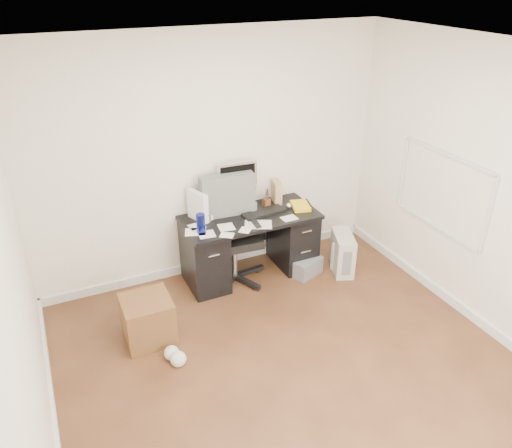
{
  "coord_description": "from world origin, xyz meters",
  "views": [
    {
      "loc": [
        -1.71,
        -2.84,
        3.23
      ],
      "look_at": [
        0.16,
        1.2,
        0.89
      ],
      "focal_mm": 35.0,
      "sensor_mm": 36.0,
      "label": 1
    }
  ],
  "objects_px": {
    "lcd_monitor": "(237,186)",
    "wicker_basket": "(148,319)",
    "keyboard": "(264,212)",
    "office_chair": "(234,233)",
    "pc_tower": "(343,253)",
    "desk": "(250,243)"
  },
  "relations": [
    {
      "from": "lcd_monitor",
      "to": "wicker_basket",
      "type": "height_order",
      "value": "lcd_monitor"
    },
    {
      "from": "wicker_basket",
      "to": "keyboard",
      "type": "bearing_deg",
      "value": 22.42
    },
    {
      "from": "keyboard",
      "to": "office_chair",
      "type": "relative_size",
      "value": 0.41
    },
    {
      "from": "keyboard",
      "to": "pc_tower",
      "type": "xyz_separation_m",
      "value": [
        0.85,
        -0.37,
        -0.53
      ]
    },
    {
      "from": "keyboard",
      "to": "wicker_basket",
      "type": "bearing_deg",
      "value": -165.05
    },
    {
      "from": "keyboard",
      "to": "wicker_basket",
      "type": "height_order",
      "value": "keyboard"
    },
    {
      "from": "desk",
      "to": "pc_tower",
      "type": "xyz_separation_m",
      "value": [
        1.01,
        -0.39,
        -0.17
      ]
    },
    {
      "from": "office_chair",
      "to": "wicker_basket",
      "type": "bearing_deg",
      "value": -148.38
    },
    {
      "from": "lcd_monitor",
      "to": "office_chair",
      "type": "relative_size",
      "value": 0.47
    },
    {
      "from": "office_chair",
      "to": "keyboard",
      "type": "bearing_deg",
      "value": 8.68
    },
    {
      "from": "pc_tower",
      "to": "lcd_monitor",
      "type": "bearing_deg",
      "value": 171.68
    },
    {
      "from": "office_chair",
      "to": "lcd_monitor",
      "type": "bearing_deg",
      "value": 62.56
    },
    {
      "from": "keyboard",
      "to": "desk",
      "type": "bearing_deg",
      "value": 167.42
    },
    {
      "from": "office_chair",
      "to": "wicker_basket",
      "type": "distance_m",
      "value": 1.34
    },
    {
      "from": "wicker_basket",
      "to": "office_chair",
      "type": "bearing_deg",
      "value": 27.57
    },
    {
      "from": "lcd_monitor",
      "to": "keyboard",
      "type": "relative_size",
      "value": 1.15
    },
    {
      "from": "keyboard",
      "to": "office_chair",
      "type": "distance_m",
      "value": 0.41
    },
    {
      "from": "office_chair",
      "to": "pc_tower",
      "type": "relative_size",
      "value": 2.61
    },
    {
      "from": "lcd_monitor",
      "to": "office_chair",
      "type": "height_order",
      "value": "lcd_monitor"
    },
    {
      "from": "keyboard",
      "to": "wicker_basket",
      "type": "xyz_separation_m",
      "value": [
        -1.51,
        -0.62,
        -0.54
      ]
    },
    {
      "from": "keyboard",
      "to": "wicker_basket",
      "type": "distance_m",
      "value": 1.72
    },
    {
      "from": "office_chair",
      "to": "wicker_basket",
      "type": "height_order",
      "value": "office_chair"
    }
  ]
}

